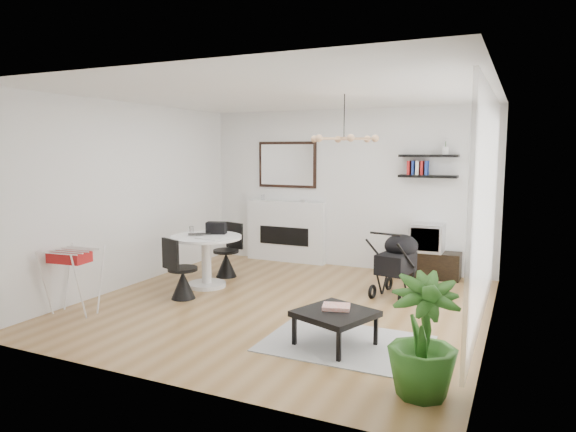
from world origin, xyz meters
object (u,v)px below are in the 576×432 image
at_px(stroller, 397,267).
at_px(potted_plant, 423,336).
at_px(fireplace, 286,224).
at_px(crt_tv, 427,238).
at_px(dining_table, 206,253).
at_px(tv_console, 424,264).
at_px(drying_rack, 73,280).
at_px(coffee_table, 335,315).

bearing_deg(stroller, potted_plant, -62.71).
bearing_deg(fireplace, stroller, -30.08).
height_order(crt_tv, dining_table, crt_tv).
height_order(crt_tv, stroller, stroller).
distance_m(dining_table, stroller, 2.75).
bearing_deg(fireplace, potted_plant, -52.71).
xyz_separation_m(tv_console, stroller, (-0.15, -1.23, 0.20)).
bearing_deg(dining_table, drying_rack, -113.61).
distance_m(tv_console, stroller, 1.25).
distance_m(fireplace, tv_console, 2.54).
distance_m(drying_rack, stroller, 4.23).
bearing_deg(stroller, coffee_table, -83.63).
bearing_deg(coffee_table, drying_rack, -173.58).
height_order(dining_table, stroller, stroller).
xyz_separation_m(tv_console, dining_table, (-2.81, -1.96, 0.29)).
xyz_separation_m(fireplace, drying_rack, (-1.08, -3.84, -0.26)).
bearing_deg(drying_rack, tv_console, 40.06).
bearing_deg(drying_rack, fireplace, 68.26).
distance_m(tv_console, coffee_table, 3.36).
xyz_separation_m(crt_tv, dining_table, (-2.84, -1.96, -0.14)).
xyz_separation_m(fireplace, dining_table, (-0.31, -2.09, -0.18)).
bearing_deg(crt_tv, drying_rack, -134.20).
distance_m(drying_rack, coffee_table, 3.29).
bearing_deg(dining_table, coffee_table, -28.98).
relative_size(stroller, coffee_table, 1.06).
xyz_separation_m(stroller, coffee_table, (-0.15, -2.12, -0.08)).
distance_m(crt_tv, stroller, 1.26).
relative_size(dining_table, drying_rack, 1.28).
bearing_deg(drying_rack, crt_tv, 39.77).
xyz_separation_m(tv_console, coffee_table, (-0.31, -3.35, 0.12)).
xyz_separation_m(drying_rack, coffee_table, (3.27, 0.37, -0.10)).
xyz_separation_m(tv_console, crt_tv, (0.03, -0.00, 0.43)).
bearing_deg(fireplace, drying_rack, -105.70).
xyz_separation_m(crt_tv, coffee_table, (-0.34, -3.34, -0.31)).
relative_size(tv_console, stroller, 1.17).
bearing_deg(fireplace, crt_tv, -2.96).
relative_size(tv_console, crt_tv, 2.17).
distance_m(coffee_table, potted_plant, 1.26).
bearing_deg(tv_console, crt_tv, -5.68).
distance_m(tv_console, drying_rack, 5.16).
relative_size(drying_rack, coffee_table, 0.91).
bearing_deg(coffee_table, crt_tv, 84.20).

